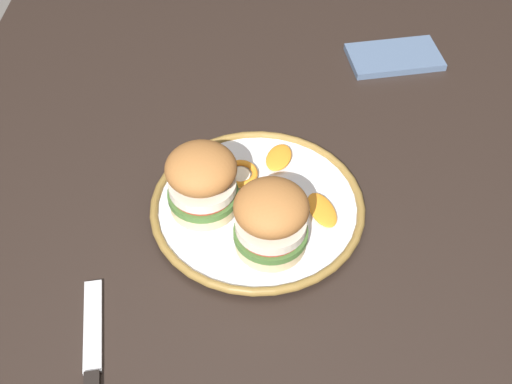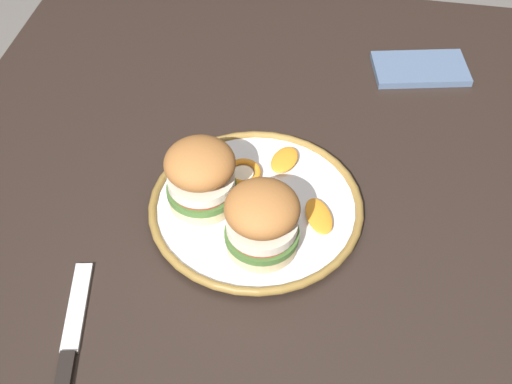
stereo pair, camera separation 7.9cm
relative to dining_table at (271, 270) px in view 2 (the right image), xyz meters
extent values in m
cube|color=black|center=(0.00, 0.00, 0.08)|extent=(1.25, 1.07, 0.03)
cube|color=black|center=(0.56, -0.48, -0.31)|extent=(0.06, 0.06, 0.75)
cube|color=black|center=(0.56, 0.48, -0.31)|extent=(0.06, 0.06, 0.75)
cylinder|color=white|center=(0.03, 0.03, 0.10)|extent=(0.28, 0.28, 0.01)
torus|color=olive|center=(0.03, 0.03, 0.11)|extent=(0.30, 0.30, 0.01)
cylinder|color=white|center=(0.03, 0.03, 0.11)|extent=(0.21, 0.21, 0.00)
cylinder|color=beige|center=(-0.04, 0.01, 0.12)|extent=(0.09, 0.09, 0.02)
cylinder|color=#477033|center=(-0.04, 0.01, 0.14)|extent=(0.10, 0.10, 0.01)
cylinder|color=#BC3828|center=(-0.04, 0.01, 0.15)|extent=(0.09, 0.09, 0.01)
cylinder|color=silver|center=(-0.04, 0.01, 0.16)|extent=(0.09, 0.09, 0.01)
ellipsoid|color=#A36633|center=(-0.04, 0.01, 0.19)|extent=(0.13, 0.13, 0.05)
cylinder|color=beige|center=(0.02, 0.10, 0.12)|extent=(0.09, 0.09, 0.02)
cylinder|color=#477033|center=(0.02, 0.10, 0.14)|extent=(0.10, 0.10, 0.01)
cylinder|color=#BC3828|center=(0.02, 0.10, 0.15)|extent=(0.09, 0.09, 0.01)
cylinder|color=silver|center=(0.02, 0.10, 0.16)|extent=(0.09, 0.09, 0.01)
ellipsoid|color=#A36633|center=(0.02, 0.10, 0.19)|extent=(0.14, 0.14, 0.05)
torus|color=orange|center=(0.08, 0.06, 0.12)|extent=(0.06, 0.06, 0.01)
cylinder|color=#F4E5C6|center=(0.08, 0.06, 0.12)|extent=(0.03, 0.03, 0.00)
ellipsoid|color=orange|center=(0.01, -0.06, 0.12)|extent=(0.07, 0.06, 0.01)
ellipsoid|color=orange|center=(0.11, 0.00, 0.12)|extent=(0.07, 0.05, 0.01)
cube|color=silver|center=(-0.17, 0.22, 0.10)|extent=(0.13, 0.05, 0.01)
cube|color=slate|center=(0.39, -0.20, 0.10)|extent=(0.12, 0.18, 0.01)
camera|label=1|loc=(-0.60, 0.00, 0.83)|focal=47.63mm
camera|label=2|loc=(-0.59, -0.08, 0.83)|focal=47.63mm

